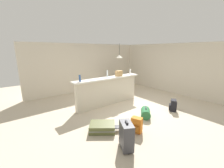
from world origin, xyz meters
TOP-DOWN VIEW (x-y plane):
  - ground_plane at (0.00, 0.00)m, footprint 13.00×13.00m
  - wall_back at (0.00, 3.05)m, footprint 6.60×0.10m
  - wall_right at (3.05, 0.30)m, footprint 0.10×6.00m
  - partition_half_wall at (-0.55, 0.55)m, footprint 2.80×0.20m
  - bar_countertop at (-0.55, 0.55)m, footprint 2.96×0.40m
  - bottle_blue at (-1.76, 0.53)m, footprint 0.07×0.07m
  - bottle_clear at (-0.54, 0.63)m, footprint 0.06×0.06m
  - bottle_white at (0.71, 0.60)m, footprint 0.07×0.07m
  - grocery_bag at (-0.02, 0.53)m, footprint 0.26×0.18m
  - dining_table at (0.97, 1.77)m, footprint 1.10×0.80m
  - dining_chair_near_partition at (0.95, 1.24)m, footprint 0.48×0.48m
  - pendant_lamp at (0.98, 1.67)m, footprint 0.34×0.34m
  - suitcase_flat_olive at (-1.86, -0.94)m, footprint 0.86×0.81m
  - duffel_bag_green at (-0.26, -1.14)m, footprint 0.56×0.54m
  - suitcase_upright_charcoal at (-1.84, -1.87)m, footprint 0.42×0.50m
  - backpack_black at (0.92, -1.42)m, footprint 0.33×0.33m
  - backpack_orange at (-1.16, -1.56)m, footprint 0.31×0.33m

SIDE VIEW (x-z plane):
  - ground_plane at x=0.00m, z-range -0.05..0.00m
  - suitcase_flat_olive at x=-1.86m, z-range 0.00..0.22m
  - duffel_bag_green at x=-0.26m, z-range -0.02..0.32m
  - backpack_black at x=0.92m, z-range -0.01..0.41m
  - backpack_orange at x=-1.16m, z-range -0.01..0.41m
  - suitcase_upright_charcoal at x=-1.84m, z-range 0.00..0.67m
  - dining_chair_near_partition at x=0.95m, z-range 0.05..0.98m
  - partition_half_wall at x=-0.55m, z-range 0.00..1.07m
  - dining_table at x=0.97m, z-range 0.28..1.02m
  - bar_countertop at x=-0.55m, z-range 1.07..1.12m
  - grocery_bag at x=-0.02m, z-range 1.12..1.34m
  - bottle_white at x=0.71m, z-range 1.12..1.35m
  - bottle_blue at x=-1.76m, z-range 1.12..1.35m
  - wall_back at x=0.00m, z-range 0.00..2.50m
  - wall_right at x=3.05m, z-range 0.00..2.50m
  - bottle_clear at x=-0.54m, z-range 1.12..1.39m
  - pendant_lamp at x=0.98m, z-range 1.48..2.24m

